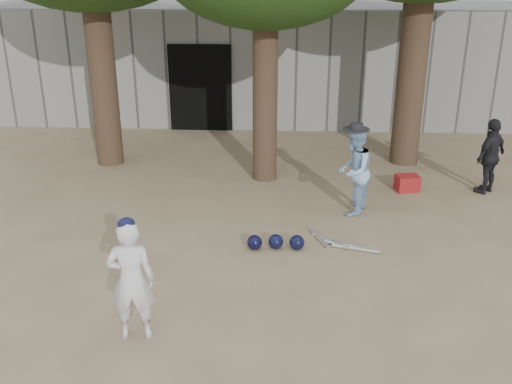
# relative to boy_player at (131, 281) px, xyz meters

# --- Properties ---
(ground) EXTENTS (70.00, 70.00, 0.00)m
(ground) POSITION_rel_boy_player_xyz_m (0.67, 1.20, -0.73)
(ground) COLOR #937C5E
(ground) RESTS_ON ground
(boy_player) EXTENTS (0.57, 0.41, 1.45)m
(boy_player) POSITION_rel_boy_player_xyz_m (0.00, 0.00, 0.00)
(boy_player) COLOR silver
(boy_player) RESTS_ON ground
(spectator_blue) EXTENTS (0.79, 0.89, 1.53)m
(spectator_blue) POSITION_rel_boy_player_xyz_m (2.85, 3.72, 0.04)
(spectator_blue) COLOR #95BBE6
(spectator_blue) RESTS_ON ground
(spectator_dark) EXTENTS (0.86, 0.82, 1.43)m
(spectator_dark) POSITION_rel_boy_player_xyz_m (5.49, 4.85, -0.01)
(spectator_dark) COLOR black
(spectator_dark) RESTS_ON ground
(red_bag) EXTENTS (0.47, 0.39, 0.30)m
(red_bag) POSITION_rel_boy_player_xyz_m (4.02, 4.85, -0.58)
(red_bag) COLOR #A51625
(red_bag) RESTS_ON ground
(back_building) EXTENTS (16.00, 5.24, 3.00)m
(back_building) POSITION_rel_boy_player_xyz_m (0.67, 11.54, 0.77)
(back_building) COLOR gray
(back_building) RESTS_ON ground
(helmet_row) EXTENTS (0.87, 0.28, 0.23)m
(helmet_row) POSITION_rel_boy_player_xyz_m (1.57, 2.27, -0.61)
(helmet_row) COLOR black
(helmet_row) RESTS_ON ground
(bat_pile) EXTENTS (1.05, 0.83, 0.06)m
(bat_pile) POSITION_rel_boy_player_xyz_m (2.50, 2.47, -0.70)
(bat_pile) COLOR silver
(bat_pile) RESTS_ON ground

